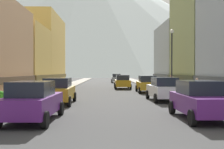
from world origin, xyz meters
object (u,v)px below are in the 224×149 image
at_px(pedestrian_0, 171,84).
at_px(car_left_0, 33,101).
at_px(car_left_1, 58,91).
at_px(streetlamp_right, 172,52).
at_px(car_right_2, 147,84).
at_px(pedestrian_2, 173,85).
at_px(car_driving_1, 116,78).
at_px(potted_plant_0, 1,98).
at_px(car_right_1, 164,89).
at_px(pedestrian_1, 197,89).
at_px(car_right_0, 200,100).
at_px(car_driving_0, 122,82).

bearing_deg(pedestrian_0, car_left_0, -122.05).
height_order(car_left_0, pedestrian_0, pedestrian_0).
relative_size(car_left_1, streetlamp_right, 0.75).
xyz_separation_m(car_left_1, car_right_2, (7.60, 10.26, 0.00)).
height_order(pedestrian_0, pedestrian_2, pedestrian_0).
relative_size(car_right_2, car_driving_1, 1.01).
height_order(pedestrian_0, streetlamp_right, streetlamp_right).
relative_size(car_driving_1, potted_plant_0, 5.06).
distance_m(car_right_1, car_driving_1, 34.62).
bearing_deg(pedestrian_1, car_right_2, 105.82).
xyz_separation_m(car_left_0, car_right_1, (7.60, 8.36, 0.00)).
distance_m(car_left_0, pedestrian_1, 12.93).
xyz_separation_m(pedestrian_1, pedestrian_2, (0.00, 7.17, -0.03)).
xyz_separation_m(car_right_1, pedestrian_1, (2.45, -0.23, -0.02)).
height_order(car_left_1, car_right_0, same).
xyz_separation_m(car_right_0, car_driving_0, (-2.20, 22.84, 0.00)).
distance_m(car_right_2, car_driving_1, 26.22).
bearing_deg(pedestrian_2, car_driving_0, 120.37).
bearing_deg(pedestrian_1, car_right_1, 174.71).
bearing_deg(potted_plant_0, car_right_2, 48.24).
bearing_deg(potted_plant_0, pedestrian_2, 38.70).
height_order(car_left_0, streetlamp_right, streetlamp_right).
distance_m(car_right_0, car_driving_0, 22.95).
distance_m(potted_plant_0, pedestrian_2, 16.98).
distance_m(car_right_0, pedestrian_1, 8.11).
relative_size(car_right_2, pedestrian_1, 2.79).
height_order(car_right_0, car_driving_0, same).
bearing_deg(car_driving_1, pedestrian_0, -80.17).
xyz_separation_m(pedestrian_0, streetlamp_right, (-0.90, -3.83, 3.02)).
distance_m(car_right_0, car_right_2, 16.38).
xyz_separation_m(car_left_0, car_driving_0, (5.40, 23.24, 0.00)).
distance_m(car_driving_1, streetlamp_right, 31.07).
bearing_deg(car_left_0, car_right_2, 65.63).
relative_size(car_right_1, pedestrian_2, 2.90).
bearing_deg(pedestrian_2, potted_plant_0, -141.30).
bearing_deg(pedestrian_0, potted_plant_0, -139.38).
distance_m(car_left_0, car_driving_0, 23.86).
relative_size(car_left_0, pedestrian_0, 2.54).
bearing_deg(car_left_0, car_driving_0, 76.92).
bearing_deg(car_left_1, car_left_0, -90.02).
height_order(potted_plant_0, pedestrian_2, pedestrian_2).
xyz_separation_m(car_driving_0, streetlamp_right, (3.75, -11.02, 3.09)).
xyz_separation_m(car_right_2, car_driving_1, (-2.20, 26.12, 0.00)).
height_order(car_left_1, car_driving_1, same).
bearing_deg(pedestrian_0, streetlamp_right, -103.21).
bearing_deg(car_driving_0, car_left_0, -103.08).
height_order(car_driving_0, pedestrian_2, car_driving_0).
xyz_separation_m(car_driving_1, pedestrian_1, (4.65, -34.77, -0.02)).
bearing_deg(car_driving_1, potted_plant_0, -102.68).
bearing_deg(car_driving_1, car_right_1, -86.35).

